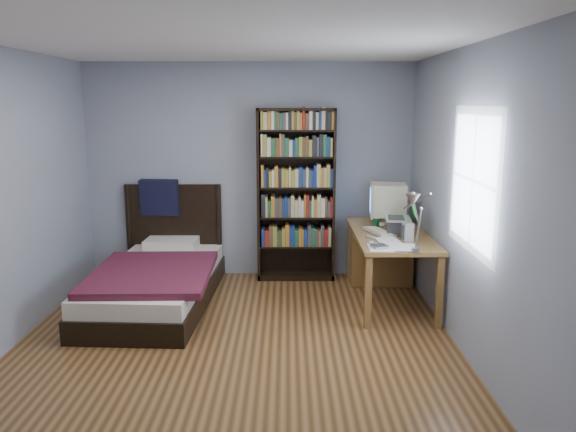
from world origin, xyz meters
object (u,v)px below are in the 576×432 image
object	(u,v)px
desk	(382,251)
speaker	(408,232)
bed	(158,278)
desk_lamp	(414,206)
laptop	(400,223)
crt_monitor	(387,200)
keyboard	(379,232)
soda_can	(376,224)
bookshelf	(296,195)

from	to	relation	value
desk	speaker	xyz separation A→B (m)	(0.10, -0.81, 0.40)
desk	bed	size ratio (longest dim) A/B	0.73
desk_lamp	speaker	bearing A→B (deg)	80.22
laptop	speaker	world-z (taller)	laptop
desk	crt_monitor	xyz separation A→B (m)	(0.04, 0.03, 0.57)
keyboard	bed	distance (m)	2.34
keyboard	soda_can	size ratio (longest dim) A/B	3.78
crt_monitor	keyboard	xyz separation A→B (m)	(-0.16, -0.51, -0.24)
keyboard	soda_can	distance (m)	0.21
keyboard	bed	world-z (taller)	bed
desk	bookshelf	bearing A→B (deg)	160.98
keyboard	bed	xyz separation A→B (m)	(-2.29, 0.00, -0.49)
desk	bookshelf	world-z (taller)	bookshelf
crt_monitor	soda_can	size ratio (longest dim) A/B	3.93
desk	desk_lamp	bearing A→B (deg)	-91.29
crt_monitor	speaker	bearing A→B (deg)	-86.06
crt_monitor	laptop	xyz separation A→B (m)	(0.04, -0.54, -0.14)
soda_can	desk_lamp	bearing A→B (deg)	-86.30
desk	laptop	xyz separation A→B (m)	(0.08, -0.51, 0.43)
laptop	desk_lamp	bearing A→B (deg)	-96.02
bed	desk	bearing A→B (deg)	11.24
keyboard	speaker	world-z (taller)	speaker
laptop	bed	world-z (taller)	bed
crt_monitor	soda_can	xyz separation A→B (m)	(-0.16, -0.30, -0.20)
bed	crt_monitor	bearing A→B (deg)	11.72
keyboard	desk	bearing A→B (deg)	56.34
keyboard	soda_can	xyz separation A→B (m)	(0.00, 0.21, 0.04)
crt_monitor	laptop	bearing A→B (deg)	-85.95
soda_can	bookshelf	size ratio (longest dim) A/B	0.06
desk	speaker	distance (m)	0.91
laptop	bookshelf	size ratio (longest dim) A/B	0.20
speaker	bookshelf	size ratio (longest dim) A/B	0.09
speaker	bed	size ratio (longest dim) A/B	0.08
keyboard	speaker	xyz separation A→B (m)	(0.22, -0.33, 0.07)
laptop	desk_lamp	xyz separation A→B (m)	(-0.11, -1.08, 0.38)
bookshelf	desk_lamp	bearing A→B (deg)	-64.25
keyboard	speaker	size ratio (longest dim) A/B	2.41
crt_monitor	bookshelf	size ratio (longest dim) A/B	0.23
desk_lamp	bookshelf	bearing A→B (deg)	115.75
desk_lamp	bed	size ratio (longest dim) A/B	0.28
desk_lamp	bookshelf	xyz separation A→B (m)	(-0.93, 1.92, -0.23)
desk_lamp	soda_can	size ratio (longest dim) A/B	5.37
desk	bed	xyz separation A→B (m)	(-2.41, -0.48, -0.16)
bookshelf	crt_monitor	bearing A→B (deg)	-16.77
desk	keyboard	distance (m)	0.59
crt_monitor	bookshelf	distance (m)	1.05
laptop	desk	bearing A→B (deg)	98.73
bookshelf	bed	size ratio (longest dim) A/B	0.90
bookshelf	bed	distance (m)	1.82
keyboard	speaker	bearing A→B (deg)	-75.84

